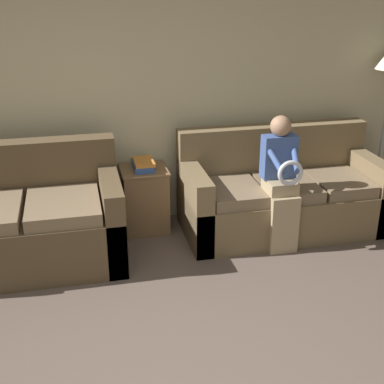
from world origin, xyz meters
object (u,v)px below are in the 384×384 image
Objects in this scene: side_shelf at (145,198)px; book_stack at (143,164)px; couch_main at (280,195)px; couch_side at (27,223)px; child_left_seated at (281,178)px.

side_shelf is 0.34m from book_stack.
couch_main reaches higher than side_shelf.
child_left_seated reaches higher than couch_side.
child_left_seated is 1.93× the size of side_shelf.
child_left_seated is (2.17, -0.22, 0.31)m from couch_side.
couch_main reaches higher than book_stack.
book_stack is at bearing 20.68° from couch_side.
child_left_seated is at bearing -113.50° from couch_main.
couch_side is at bearing -159.32° from book_stack.
book_stack is (-0.00, 0.00, 0.34)m from side_shelf.
couch_side reaches higher than couch_main.
child_left_seated is 1.32m from side_shelf.
couch_side is 1.17m from book_stack.
side_shelf is at bearing 168.57° from couch_main.
book_stack is at bearing 151.11° from child_left_seated.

